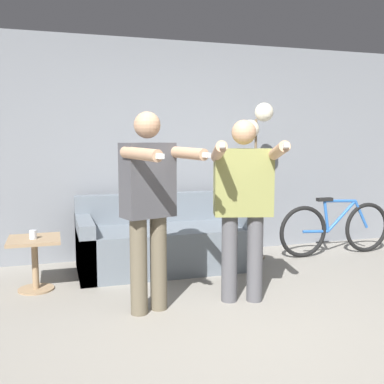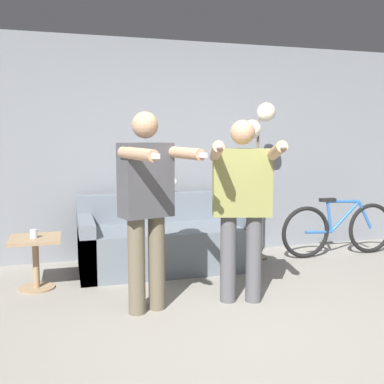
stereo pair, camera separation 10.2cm
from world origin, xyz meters
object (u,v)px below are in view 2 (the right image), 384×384
object	(u,v)px
person_left	(147,199)
cup	(34,234)
side_table	(35,252)
cat	(162,186)
floor_lamp	(259,133)
person_right	(242,197)
couch	(166,243)
bicycle	(339,229)

from	to	relation	value
person_left	cup	bearing A→B (deg)	120.68
side_table	cat	bearing A→B (deg)	27.52
floor_lamp	side_table	xyz separation A→B (m)	(-2.50, -0.47, -1.14)
person_left	cup	size ratio (longest dim) A/B	20.24
person_right	side_table	distance (m)	2.04
couch	person_right	bearing A→B (deg)	-72.12
person_left	floor_lamp	bearing A→B (deg)	22.69
couch	person_left	world-z (taller)	person_left
person_left	cat	xyz separation A→B (m)	(0.46, 1.58, -0.07)
side_table	bicycle	bearing A→B (deg)	4.92
cat	side_table	xyz separation A→B (m)	(-1.38, -0.72, -0.51)
person_left	cup	distance (m)	1.32
floor_lamp	bicycle	xyz separation A→B (m)	(1.02, -0.17, -1.17)
couch	bicycle	distance (m)	2.16
person_left	bicycle	bearing A→B (deg)	6.61
couch	person_right	size ratio (longest dim) A/B	1.19
person_right	cat	world-z (taller)	person_right
person_right	bicycle	size ratio (longest dim) A/B	1.03
couch	side_table	xyz separation A→B (m)	(-1.36, -0.38, 0.09)
cup	person_right	bearing A→B (deg)	-25.29
floor_lamp	person_right	bearing A→B (deg)	-119.21
side_table	person_right	bearing A→B (deg)	-26.14
person_left	floor_lamp	distance (m)	2.13
couch	floor_lamp	world-z (taller)	floor_lamp
couch	cat	size ratio (longest dim) A/B	3.86
side_table	bicycle	xyz separation A→B (m)	(3.52, 0.30, -0.03)
cat	couch	bearing A→B (deg)	-94.93
cat	person_right	bearing A→B (deg)	-76.84
person_left	floor_lamp	xyz separation A→B (m)	(1.57, 1.33, 0.55)
person_right	side_table	world-z (taller)	person_right
cup	bicycle	world-z (taller)	bicycle
person_left	bicycle	world-z (taller)	person_left
person_left	couch	bearing A→B (deg)	53.41
cat	bicycle	world-z (taller)	cat
floor_lamp	bicycle	distance (m)	1.56
person_right	cat	size ratio (longest dim) A/B	3.24
cat	bicycle	xyz separation A→B (m)	(2.13, -0.42, -0.54)
person_left	cat	world-z (taller)	person_left
person_left	side_table	xyz separation A→B (m)	(-0.93, 0.86, -0.59)
person_right	cat	xyz separation A→B (m)	(-0.37, 1.58, -0.06)
person_right	side_table	xyz separation A→B (m)	(-1.75, 0.86, -0.57)
floor_lamp	couch	bearing A→B (deg)	-175.40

